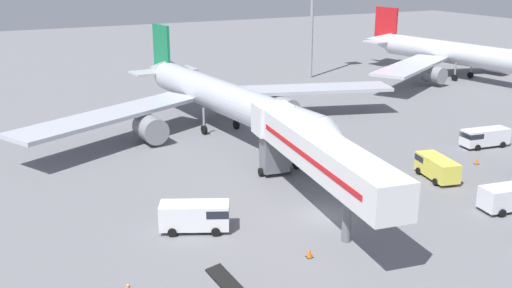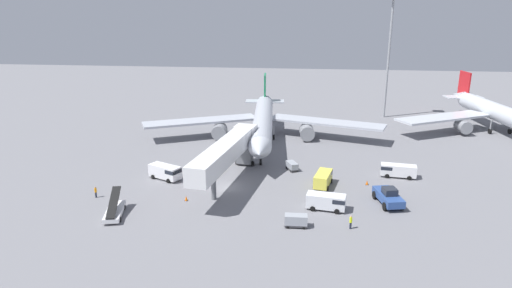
{
  "view_description": "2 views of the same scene",
  "coord_description": "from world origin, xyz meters",
  "px_view_note": "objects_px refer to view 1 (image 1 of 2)",
  "views": [
    {
      "loc": [
        -24.65,
        -36.87,
        19.78
      ],
      "look_at": [
        0.21,
        12.59,
        2.54
      ],
      "focal_mm": 41.72,
      "sensor_mm": 36.0,
      "label": 1
    },
    {
      "loc": [
        11.98,
        -59.02,
        24.62
      ],
      "look_at": [
        2.28,
        15.57,
        2.21
      ],
      "focal_mm": 30.51,
      "sensor_mm": 36.0,
      "label": 2
    }
  ],
  "objects_px": {
    "airplane_at_gate": "(221,99)",
    "service_van_mid_center": "(484,137)",
    "service_van_far_left": "(436,166)",
    "service_van_far_center": "(197,215)",
    "jet_bridge": "(312,149)",
    "baggage_cart_near_right": "(354,159)",
    "safety_cone_bravo": "(477,161)",
    "airplane_background": "(467,56)",
    "safety_cone_alpha": "(310,253)",
    "service_van_mid_left": "(512,196)"
  },
  "relations": [
    {
      "from": "airplane_at_gate",
      "to": "service_van_mid_center",
      "type": "distance_m",
      "value": 29.83
    },
    {
      "from": "service_van_far_left",
      "to": "service_van_far_center",
      "type": "height_order",
      "value": "service_van_far_center"
    },
    {
      "from": "jet_bridge",
      "to": "baggage_cart_near_right",
      "type": "distance_m",
      "value": 12.32
    },
    {
      "from": "jet_bridge",
      "to": "service_van_far_center",
      "type": "bearing_deg",
      "value": 179.13
    },
    {
      "from": "safety_cone_bravo",
      "to": "airplane_background",
      "type": "distance_m",
      "value": 45.94
    },
    {
      "from": "service_van_far_center",
      "to": "baggage_cart_near_right",
      "type": "xyz_separation_m",
      "value": [
        19.28,
        6.7,
        -0.51
      ]
    },
    {
      "from": "safety_cone_bravo",
      "to": "safety_cone_alpha",
      "type": "bearing_deg",
      "value": -160.09
    },
    {
      "from": "jet_bridge",
      "to": "baggage_cart_near_right",
      "type": "xyz_separation_m",
      "value": [
        9.28,
        6.85,
        -4.35
      ]
    },
    {
      "from": "service_van_far_left",
      "to": "safety_cone_bravo",
      "type": "distance_m",
      "value": 6.77
    },
    {
      "from": "safety_cone_bravo",
      "to": "airplane_background",
      "type": "bearing_deg",
      "value": 46.17
    },
    {
      "from": "service_van_mid_left",
      "to": "service_van_far_left",
      "type": "bearing_deg",
      "value": 92.41
    },
    {
      "from": "service_van_far_left",
      "to": "airplane_at_gate",
      "type": "bearing_deg",
      "value": 116.63
    },
    {
      "from": "safety_cone_bravo",
      "to": "baggage_cart_near_right",
      "type": "bearing_deg",
      "value": 156.65
    },
    {
      "from": "safety_cone_alpha",
      "to": "airplane_background",
      "type": "height_order",
      "value": "airplane_background"
    },
    {
      "from": "airplane_background",
      "to": "baggage_cart_near_right",
      "type": "bearing_deg",
      "value": -147.06
    },
    {
      "from": "baggage_cart_near_right",
      "to": "airplane_background",
      "type": "relative_size",
      "value": 0.06
    },
    {
      "from": "safety_cone_bravo",
      "to": "service_van_mid_center",
      "type": "bearing_deg",
      "value": 37.96
    },
    {
      "from": "service_van_far_center",
      "to": "service_van_mid_left",
      "type": "bearing_deg",
      "value": -17.83
    },
    {
      "from": "service_van_far_center",
      "to": "service_van_mid_center",
      "type": "bearing_deg",
      "value": 8.92
    },
    {
      "from": "service_van_mid_left",
      "to": "safety_cone_alpha",
      "type": "distance_m",
      "value": 19.2
    },
    {
      "from": "service_van_far_center",
      "to": "safety_cone_bravo",
      "type": "relative_size",
      "value": 7.99
    },
    {
      "from": "service_van_mid_left",
      "to": "safety_cone_bravo",
      "type": "distance_m",
      "value": 11.5
    },
    {
      "from": "jet_bridge",
      "to": "airplane_background",
      "type": "bearing_deg",
      "value": 33.58
    },
    {
      "from": "airplane_at_gate",
      "to": "airplane_background",
      "type": "relative_size",
      "value": 1.0
    },
    {
      "from": "service_van_far_center",
      "to": "airplane_background",
      "type": "distance_m",
      "value": 71.6
    },
    {
      "from": "service_van_mid_left",
      "to": "service_van_far_left",
      "type": "relative_size",
      "value": 1.01
    },
    {
      "from": "service_van_far_center",
      "to": "service_van_mid_center",
      "type": "height_order",
      "value": "service_van_far_center"
    },
    {
      "from": "service_van_mid_center",
      "to": "airplane_background",
      "type": "height_order",
      "value": "airplane_background"
    },
    {
      "from": "jet_bridge",
      "to": "service_van_far_center",
      "type": "height_order",
      "value": "jet_bridge"
    },
    {
      "from": "service_van_far_center",
      "to": "airplane_background",
      "type": "bearing_deg",
      "value": 29.04
    },
    {
      "from": "airplane_background",
      "to": "safety_cone_alpha",
      "type": "bearing_deg",
      "value": -143.53
    },
    {
      "from": "service_van_mid_left",
      "to": "service_van_far_center",
      "type": "bearing_deg",
      "value": 162.17
    },
    {
      "from": "service_van_far_center",
      "to": "jet_bridge",
      "type": "bearing_deg",
      "value": -0.87
    },
    {
      "from": "service_van_far_center",
      "to": "safety_cone_bravo",
      "type": "xyz_separation_m",
      "value": [
        30.84,
        1.7,
        -0.92
      ]
    },
    {
      "from": "service_van_mid_center",
      "to": "safety_cone_alpha",
      "type": "bearing_deg",
      "value": -156.67
    },
    {
      "from": "service_van_far_center",
      "to": "safety_cone_alpha",
      "type": "distance_m",
      "value": 9.3
    },
    {
      "from": "service_van_far_center",
      "to": "safety_cone_bravo",
      "type": "distance_m",
      "value": 30.9
    },
    {
      "from": "jet_bridge",
      "to": "service_van_far_left",
      "type": "bearing_deg",
      "value": 2.49
    },
    {
      "from": "jet_bridge",
      "to": "safety_cone_bravo",
      "type": "relative_size",
      "value": 33.68
    },
    {
      "from": "baggage_cart_near_right",
      "to": "airplane_background",
      "type": "height_order",
      "value": "airplane_background"
    },
    {
      "from": "service_van_mid_left",
      "to": "safety_cone_bravo",
      "type": "bearing_deg",
      "value": 56.98
    },
    {
      "from": "airplane_at_gate",
      "to": "service_van_far_left",
      "type": "relative_size",
      "value": 9.42
    },
    {
      "from": "baggage_cart_near_right",
      "to": "service_van_far_center",
      "type": "bearing_deg",
      "value": -160.85
    },
    {
      "from": "service_van_mid_center",
      "to": "safety_cone_alpha",
      "type": "distance_m",
      "value": 33.18
    },
    {
      "from": "service_van_mid_left",
      "to": "jet_bridge",
      "type": "bearing_deg",
      "value": 152.0
    },
    {
      "from": "safety_cone_bravo",
      "to": "jet_bridge",
      "type": "bearing_deg",
      "value": -174.91
    },
    {
      "from": "airplane_at_gate",
      "to": "airplane_background",
      "type": "bearing_deg",
      "value": 12.2
    },
    {
      "from": "service_van_mid_center",
      "to": "airplane_background",
      "type": "relative_size",
      "value": 0.11
    },
    {
      "from": "baggage_cart_near_right",
      "to": "safety_cone_alpha",
      "type": "xyz_separation_m",
      "value": [
        -13.87,
        -14.2,
        -0.41
      ]
    },
    {
      "from": "safety_cone_alpha",
      "to": "safety_cone_bravo",
      "type": "relative_size",
      "value": 0.99
    }
  ]
}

